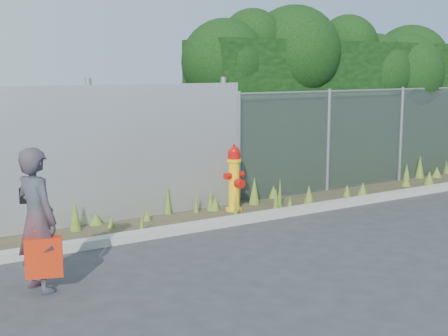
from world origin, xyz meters
TOP-DOWN VIEW (x-y plane):
  - ground at (0.00, 0.00)m, footprint 80.00×80.00m
  - curb at (0.00, 1.80)m, footprint 16.00×0.22m
  - weed_strip at (0.73, 2.50)m, footprint 16.00×1.31m
  - chainlink_fence at (4.25, 3.00)m, footprint 6.50×0.07m
  - hedge at (4.53, 3.98)m, footprint 7.65×2.22m
  - fire_hydrant at (0.63, 2.52)m, footprint 0.39×0.35m
  - woman at (-3.33, 0.52)m, footprint 0.54×0.67m
  - red_tote_bag at (-3.32, 0.36)m, footprint 0.40×0.15m
  - black_shoulder_bag at (-3.31, 0.76)m, footprint 0.24×0.10m

SIDE VIEW (x-z plane):
  - ground at x=0.00m, z-range 0.00..0.00m
  - curb at x=0.00m, z-range 0.00..0.12m
  - weed_strip at x=0.73m, z-range -0.15..0.39m
  - red_tote_bag at x=-3.32m, z-range 0.16..0.68m
  - fire_hydrant at x=0.63m, z-range -0.02..1.15m
  - woman at x=-3.33m, z-range 0.00..1.61m
  - chainlink_fence at x=4.25m, z-range 0.01..2.06m
  - black_shoulder_bag at x=-3.31m, z-range 0.95..1.13m
  - hedge at x=4.53m, z-range 0.18..3.90m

